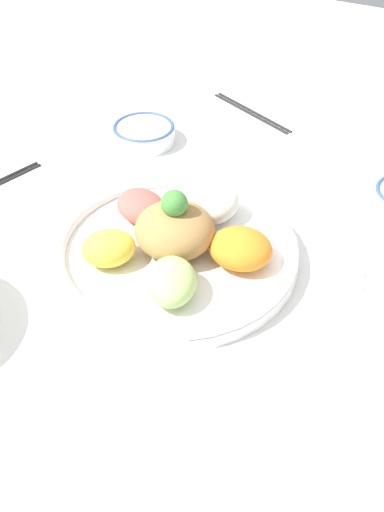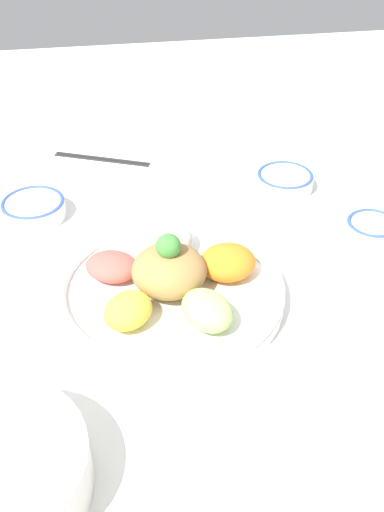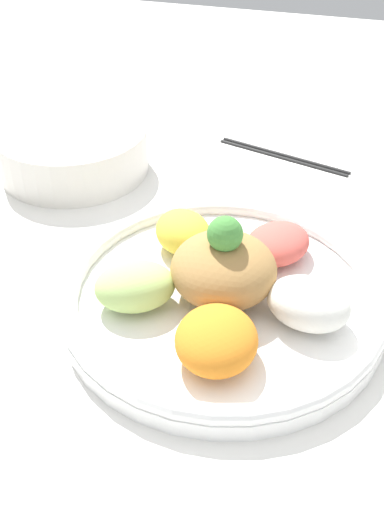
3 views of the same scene
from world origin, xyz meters
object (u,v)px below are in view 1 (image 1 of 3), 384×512
(salad_platter, at_px, (177,245))
(serving_spoon_extra, at_px, (362,264))
(chopsticks_pair_far, at_px, (252,112))
(sauce_bowl_red, at_px, (144,133))
(serving_spoon_main, at_px, (338,161))

(salad_platter, relative_size, serving_spoon_extra, 2.67)
(chopsticks_pair_far, bearing_deg, sauce_bowl_red, 79.80)
(serving_spoon_main, height_order, serving_spoon_extra, same)
(sauce_bowl_red, bearing_deg, serving_spoon_main, -163.19)
(serving_spoon_extra, bearing_deg, chopsticks_pair_far, -149.97)
(salad_platter, bearing_deg, sauce_bowl_red, -50.49)
(serving_spoon_extra, bearing_deg, salad_platter, -77.69)
(salad_platter, height_order, sauce_bowl_red, salad_platter)
(sauce_bowl_red, xyz_separation_m, serving_spoon_main, (-0.34, -0.10, -0.02))
(salad_platter, height_order, serving_spoon_main, salad_platter)
(serving_spoon_main, bearing_deg, serving_spoon_extra, 130.52)
(serving_spoon_extra, bearing_deg, serving_spoon_main, -168.44)
(salad_platter, distance_m, sauce_bowl_red, 0.34)
(salad_platter, height_order, chopsticks_pair_far, salad_platter)
(sauce_bowl_red, bearing_deg, chopsticks_pair_far, -123.26)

